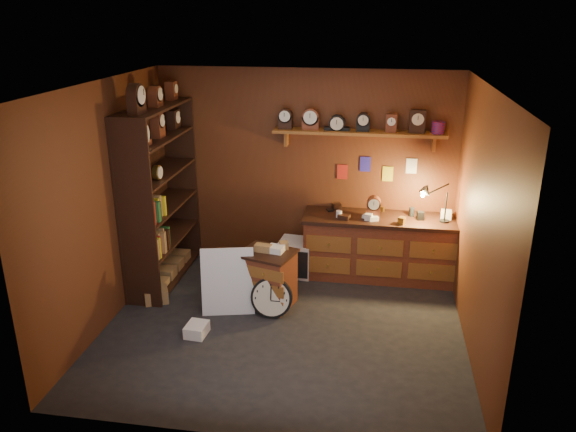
% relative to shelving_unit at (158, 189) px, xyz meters
% --- Properties ---
extents(floor, '(4.00, 4.00, 0.00)m').
position_rel_shelving_unit_xyz_m(floor, '(1.79, -0.98, -1.25)').
color(floor, black).
rests_on(floor, ground).
extents(room_shell, '(4.02, 3.62, 2.71)m').
position_rel_shelving_unit_xyz_m(room_shell, '(1.84, -0.87, 0.47)').
color(room_shell, '#592B15').
rests_on(room_shell, ground).
extents(shelving_unit, '(0.47, 1.60, 2.58)m').
position_rel_shelving_unit_xyz_m(shelving_unit, '(0.00, 0.00, 0.00)').
color(shelving_unit, black).
rests_on(shelving_unit, ground).
extents(workbench, '(2.04, 0.66, 1.36)m').
position_rel_shelving_unit_xyz_m(workbench, '(2.84, 0.49, -0.78)').
color(workbench, brown).
rests_on(workbench, ground).
extents(low_cabinet, '(0.74, 0.67, 0.79)m').
position_rel_shelving_unit_xyz_m(low_cabinet, '(1.52, -0.51, -0.87)').
color(low_cabinet, brown).
rests_on(low_cabinet, ground).
extents(big_round_clock, '(0.49, 0.16, 0.49)m').
position_rel_shelving_unit_xyz_m(big_round_clock, '(1.61, -0.77, -1.01)').
color(big_round_clock, black).
rests_on(big_round_clock, ground).
extents(white_panel, '(0.64, 0.31, 0.81)m').
position_rel_shelving_unit_xyz_m(white_panel, '(1.09, -0.76, -1.25)').
color(white_panel, silver).
rests_on(white_panel, ground).
extents(mini_fridge, '(0.49, 0.51, 0.47)m').
position_rel_shelving_unit_xyz_m(mini_fridge, '(1.73, 0.41, -1.02)').
color(mini_fridge, silver).
rests_on(mini_fridge, ground).
extents(floor_box_a, '(0.36, 0.34, 0.17)m').
position_rel_shelving_unit_xyz_m(floor_box_a, '(0.14, -0.66, -1.17)').
color(floor_box_a, '#9B7344').
rests_on(floor_box_a, ground).
extents(floor_box_b, '(0.24, 0.28, 0.13)m').
position_rel_shelving_unit_xyz_m(floor_box_b, '(0.87, -1.31, -1.19)').
color(floor_box_b, white).
rests_on(floor_box_b, ground).
extents(floor_box_c, '(0.29, 0.25, 0.20)m').
position_rel_shelving_unit_xyz_m(floor_box_c, '(1.12, -0.18, -1.15)').
color(floor_box_c, '#9B7344').
rests_on(floor_box_c, ground).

